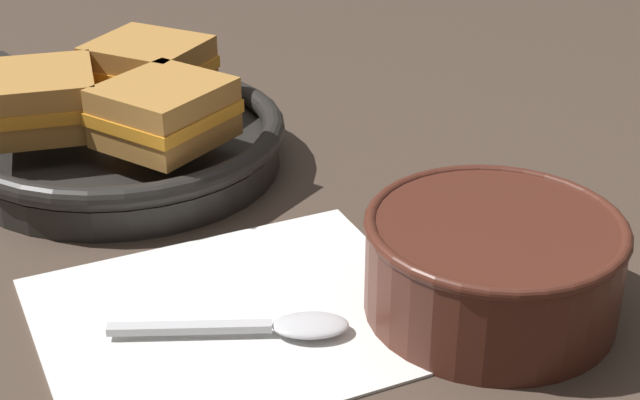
{
  "coord_description": "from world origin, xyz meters",
  "views": [
    {
      "loc": [
        -0.24,
        -0.53,
        0.35
      ],
      "look_at": [
        -0.01,
        0.02,
        0.03
      ],
      "focal_mm": 55.0,
      "sensor_mm": 36.0,
      "label": 1
    }
  ],
  "objects_px": {
    "sandwich_near_right": "(164,112)",
    "sandwich_far_left": "(149,68)",
    "skillet": "(123,142)",
    "spoon": "(277,326)",
    "sandwich_near_left": "(42,100)",
    "soup_bowl": "(493,260)"
  },
  "relations": [
    {
      "from": "spoon",
      "to": "skillet",
      "type": "xyz_separation_m",
      "value": [
        -0.03,
        0.27,
        0.01
      ]
    },
    {
      "from": "skillet",
      "to": "spoon",
      "type": "bearing_deg",
      "value": -82.83
    },
    {
      "from": "spoon",
      "to": "sandwich_near_right",
      "type": "bearing_deg",
      "value": 112.76
    },
    {
      "from": "sandwich_near_right",
      "to": "soup_bowl",
      "type": "bearing_deg",
      "value": -59.27
    },
    {
      "from": "skillet",
      "to": "sandwich_near_left",
      "type": "distance_m",
      "value": 0.07
    },
    {
      "from": "soup_bowl",
      "to": "spoon",
      "type": "xyz_separation_m",
      "value": [
        -0.13,
        0.02,
        -0.03
      ]
    },
    {
      "from": "spoon",
      "to": "sandwich_near_right",
      "type": "relative_size",
      "value": 1.18
    },
    {
      "from": "skillet",
      "to": "sandwich_far_left",
      "type": "height_order",
      "value": "sandwich_far_left"
    },
    {
      "from": "soup_bowl",
      "to": "sandwich_far_left",
      "type": "distance_m",
      "value": 0.37
    },
    {
      "from": "spoon",
      "to": "sandwich_near_right",
      "type": "height_order",
      "value": "sandwich_near_right"
    },
    {
      "from": "sandwich_near_left",
      "to": "sandwich_near_right",
      "type": "xyz_separation_m",
      "value": [
        0.08,
        -0.06,
        0.0
      ]
    },
    {
      "from": "sandwich_near_left",
      "to": "sandwich_near_right",
      "type": "height_order",
      "value": "same"
    },
    {
      "from": "spoon",
      "to": "skillet",
      "type": "distance_m",
      "value": 0.28
    },
    {
      "from": "sandwich_near_right",
      "to": "sandwich_far_left",
      "type": "relative_size",
      "value": 0.99
    },
    {
      "from": "soup_bowl",
      "to": "sandwich_near_right",
      "type": "distance_m",
      "value": 0.28
    },
    {
      "from": "spoon",
      "to": "sandwich_far_left",
      "type": "height_order",
      "value": "sandwich_far_left"
    },
    {
      "from": "skillet",
      "to": "sandwich_near_right",
      "type": "bearing_deg",
      "value": -66.99
    },
    {
      "from": "skillet",
      "to": "sandwich_near_right",
      "type": "height_order",
      "value": "sandwich_near_right"
    },
    {
      "from": "sandwich_near_left",
      "to": "sandwich_far_left",
      "type": "height_order",
      "value": "same"
    },
    {
      "from": "soup_bowl",
      "to": "sandwich_near_right",
      "type": "xyz_separation_m",
      "value": [
        -0.14,
        0.24,
        0.03
      ]
    },
    {
      "from": "soup_bowl",
      "to": "sandwich_near_left",
      "type": "distance_m",
      "value": 0.38
    },
    {
      "from": "sandwich_near_left",
      "to": "sandwich_far_left",
      "type": "xyz_separation_m",
      "value": [
        0.09,
        0.04,
        0.0
      ]
    }
  ]
}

